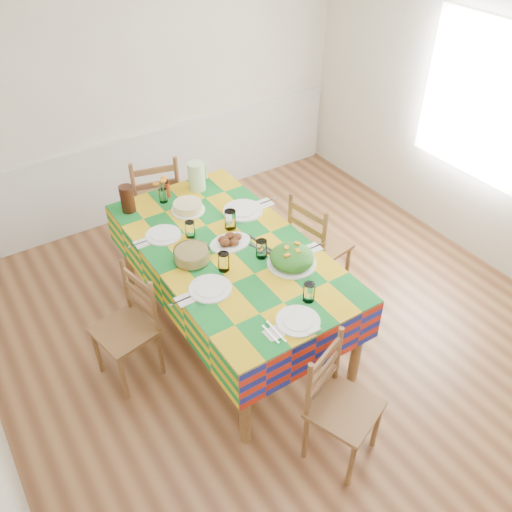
# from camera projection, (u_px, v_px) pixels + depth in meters

# --- Properties ---
(room) EXTENTS (4.58, 5.08, 2.78)m
(room) POSITION_uv_depth(u_px,v_px,m) (296.00, 205.00, 3.76)
(room) COLOR brown
(room) RESTS_ON ground
(wainscot) EXTENTS (4.41, 0.06, 0.92)m
(wainscot) POSITION_uv_depth(u_px,v_px,m) (158.00, 167.00, 5.93)
(wainscot) COLOR white
(wainscot) RESTS_ON room
(window_right) EXTENTS (0.00, 1.40, 1.40)m
(window_right) POSITION_uv_depth(u_px,v_px,m) (478.00, 100.00, 4.82)
(window_right) COLOR white
(window_right) RESTS_ON room
(dining_table) EXTENTS (1.18, 2.20, 0.86)m
(dining_table) POSITION_uv_depth(u_px,v_px,m) (229.00, 258.00, 4.25)
(dining_table) COLOR brown
(dining_table) RESTS_ON room
(setting_near_head) EXTENTS (0.48, 0.32, 0.14)m
(setting_near_head) POSITION_uv_depth(u_px,v_px,m) (301.00, 311.00, 3.60)
(setting_near_head) COLOR white
(setting_near_head) RESTS_ON dining_table
(setting_left_near) EXTENTS (0.56, 0.33, 0.15)m
(setting_left_near) POSITION_uv_depth(u_px,v_px,m) (214.00, 279.00, 3.85)
(setting_left_near) COLOR white
(setting_left_near) RESTS_ON dining_table
(setting_left_far) EXTENTS (0.52, 0.31, 0.14)m
(setting_left_far) POSITION_uv_depth(u_px,v_px,m) (172.00, 233.00, 4.29)
(setting_left_far) COLOR white
(setting_left_far) RESTS_ON dining_table
(setting_right_near) EXTENTS (0.57, 0.33, 0.15)m
(setting_right_near) POSITION_uv_depth(u_px,v_px,m) (282.00, 253.00, 4.08)
(setting_right_near) COLOR white
(setting_right_near) RESTS_ON dining_table
(setting_right_far) EXTENTS (0.64, 0.37, 0.16)m
(setting_right_far) POSITION_uv_depth(u_px,v_px,m) (239.00, 213.00, 4.50)
(setting_right_far) COLOR white
(setting_right_far) RESTS_ON dining_table
(meat_platter) EXTENTS (0.34, 0.24, 0.07)m
(meat_platter) POSITION_uv_depth(u_px,v_px,m) (230.00, 241.00, 4.21)
(meat_platter) COLOR white
(meat_platter) RESTS_ON dining_table
(salad_platter) EXTENTS (0.37, 0.37, 0.15)m
(salad_platter) POSITION_uv_depth(u_px,v_px,m) (292.00, 258.00, 4.00)
(salad_platter) COLOR white
(salad_platter) RESTS_ON dining_table
(pasta_bowl) EXTENTS (0.27, 0.27, 0.10)m
(pasta_bowl) POSITION_uv_depth(u_px,v_px,m) (192.00, 255.00, 4.04)
(pasta_bowl) COLOR white
(pasta_bowl) RESTS_ON dining_table
(cake) EXTENTS (0.29, 0.29, 0.08)m
(cake) POSITION_uv_depth(u_px,v_px,m) (188.00, 207.00, 4.57)
(cake) COLOR white
(cake) RESTS_ON dining_table
(serving_utensils) EXTENTS (0.15, 0.34, 0.01)m
(serving_utensils) POSITION_uv_depth(u_px,v_px,m) (259.00, 246.00, 4.20)
(serving_utensils) COLOR black
(serving_utensils) RESTS_ON dining_table
(flower_vase) EXTENTS (0.15, 0.12, 0.24)m
(flower_vase) POSITION_uv_depth(u_px,v_px,m) (163.00, 192.00, 4.64)
(flower_vase) COLOR white
(flower_vase) RESTS_ON dining_table
(hot_sauce) EXTENTS (0.04, 0.04, 0.17)m
(hot_sauce) POSITION_uv_depth(u_px,v_px,m) (167.00, 188.00, 4.71)
(hot_sauce) COLOR #B02B0E
(hot_sauce) RESTS_ON dining_table
(green_pitcher) EXTENTS (0.15, 0.15, 0.26)m
(green_pitcher) POSITION_uv_depth(u_px,v_px,m) (197.00, 176.00, 4.79)
(green_pitcher) COLOR #BEE9A4
(green_pitcher) RESTS_ON dining_table
(tea_pitcher) EXTENTS (0.12, 0.12, 0.24)m
(tea_pitcher) POSITION_uv_depth(u_px,v_px,m) (127.00, 199.00, 4.52)
(tea_pitcher) COLOR black
(tea_pitcher) RESTS_ON dining_table
(name_card) EXTENTS (0.10, 0.03, 0.02)m
(name_card) POSITION_uv_depth(u_px,v_px,m) (314.00, 331.00, 3.48)
(name_card) COLOR white
(name_card) RESTS_ON dining_table
(chair_near) EXTENTS (0.54, 0.53, 0.95)m
(chair_near) POSITION_uv_depth(u_px,v_px,m) (339.00, 406.00, 3.51)
(chair_near) COLOR brown
(chair_near) RESTS_ON room
(chair_far) EXTENTS (0.56, 0.55, 1.06)m
(chair_far) POSITION_uv_depth(u_px,v_px,m) (156.00, 203.00, 5.30)
(chair_far) COLOR brown
(chair_far) RESTS_ON room
(chair_left) EXTENTS (0.47, 0.49, 0.95)m
(chair_left) POSITION_uv_depth(u_px,v_px,m) (129.00, 328.00, 4.06)
(chair_left) COLOR brown
(chair_left) RESTS_ON room
(chair_right) EXTENTS (0.50, 0.52, 1.03)m
(chair_right) POSITION_uv_depth(u_px,v_px,m) (316.00, 247.00, 4.78)
(chair_right) COLOR brown
(chair_right) RESTS_ON room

